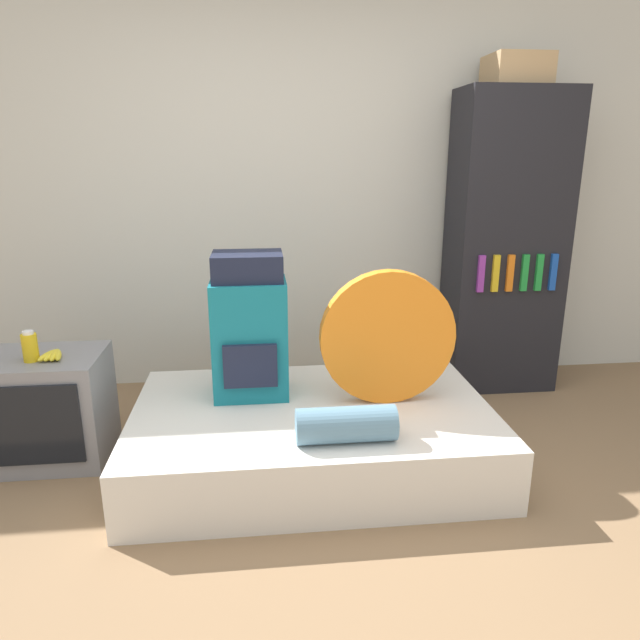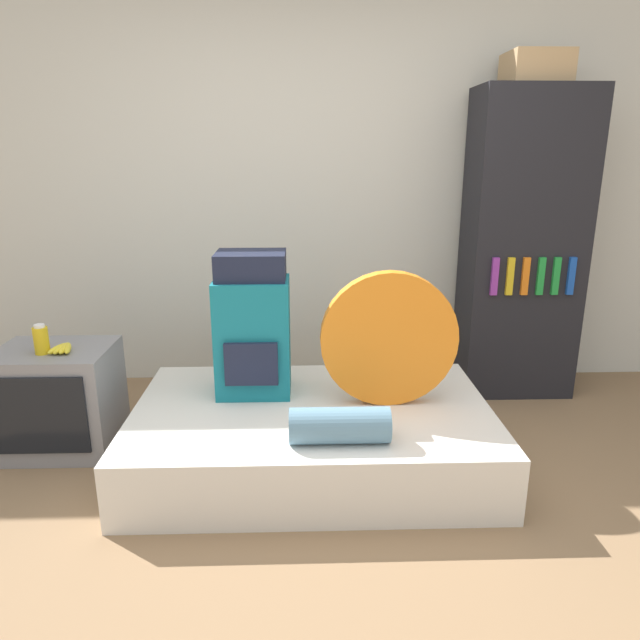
{
  "view_description": "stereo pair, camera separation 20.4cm",
  "coord_description": "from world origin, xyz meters",
  "px_view_note": "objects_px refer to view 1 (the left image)",
  "views": [
    {
      "loc": [
        -0.28,
        -1.77,
        1.53
      ],
      "look_at": [
        0.01,
        0.84,
        0.77
      ],
      "focal_mm": 32.0,
      "sensor_mm": 36.0,
      "label": 1
    },
    {
      "loc": [
        -0.07,
        -1.79,
        1.53
      ],
      "look_at": [
        0.01,
        0.84,
        0.77
      ],
      "focal_mm": 32.0,
      "sensor_mm": 36.0,
      "label": 2
    }
  ],
  "objects_px": {
    "tent_bag": "(387,337)",
    "cardboard_box": "(517,71)",
    "backpack": "(250,328)",
    "canister": "(30,347)",
    "sleeping_roll": "(346,425)",
    "television": "(48,408)",
    "bookshelf": "(505,245)"
  },
  "relations": [
    {
      "from": "television",
      "to": "bookshelf",
      "type": "height_order",
      "value": "bookshelf"
    },
    {
      "from": "television",
      "to": "cardboard_box",
      "type": "bearing_deg",
      "value": 15.98
    },
    {
      "from": "tent_bag",
      "to": "canister",
      "type": "xyz_separation_m",
      "value": [
        -1.74,
        0.11,
        -0.02
      ]
    },
    {
      "from": "tent_bag",
      "to": "cardboard_box",
      "type": "height_order",
      "value": "cardboard_box"
    },
    {
      "from": "television",
      "to": "bookshelf",
      "type": "bearing_deg",
      "value": 15.14
    },
    {
      "from": "television",
      "to": "cardboard_box",
      "type": "relative_size",
      "value": 1.68
    },
    {
      "from": "tent_bag",
      "to": "cardboard_box",
      "type": "bearing_deg",
      "value": 44.29
    },
    {
      "from": "backpack",
      "to": "sleeping_roll",
      "type": "xyz_separation_m",
      "value": [
        0.41,
        -0.57,
        -0.28
      ]
    },
    {
      "from": "sleeping_roll",
      "to": "cardboard_box",
      "type": "height_order",
      "value": "cardboard_box"
    },
    {
      "from": "sleeping_roll",
      "to": "television",
      "type": "distance_m",
      "value": 1.57
    },
    {
      "from": "canister",
      "to": "cardboard_box",
      "type": "distance_m",
      "value": 3.15
    },
    {
      "from": "television",
      "to": "canister",
      "type": "xyz_separation_m",
      "value": [
        -0.02,
        -0.06,
        0.35
      ]
    },
    {
      "from": "backpack",
      "to": "canister",
      "type": "relative_size",
      "value": 4.87
    },
    {
      "from": "sleeping_roll",
      "to": "canister",
      "type": "distance_m",
      "value": 1.58
    },
    {
      "from": "bookshelf",
      "to": "backpack",
      "type": "bearing_deg",
      "value": -156.06
    },
    {
      "from": "backpack",
      "to": "television",
      "type": "distance_m",
      "value": 1.12
    },
    {
      "from": "canister",
      "to": "bookshelf",
      "type": "relative_size",
      "value": 0.08
    },
    {
      "from": "backpack",
      "to": "canister",
      "type": "xyz_separation_m",
      "value": [
        -1.06,
        -0.06,
        -0.04
      ]
    },
    {
      "from": "backpack",
      "to": "cardboard_box",
      "type": "xyz_separation_m",
      "value": [
        1.65,
        0.78,
        1.34
      ]
    },
    {
      "from": "backpack",
      "to": "sleeping_roll",
      "type": "distance_m",
      "value": 0.76
    },
    {
      "from": "bookshelf",
      "to": "cardboard_box",
      "type": "height_order",
      "value": "cardboard_box"
    },
    {
      "from": "backpack",
      "to": "sleeping_roll",
      "type": "bearing_deg",
      "value": -54.05
    },
    {
      "from": "tent_bag",
      "to": "bookshelf",
      "type": "relative_size",
      "value": 0.35
    },
    {
      "from": "television",
      "to": "canister",
      "type": "bearing_deg",
      "value": -104.82
    },
    {
      "from": "tent_bag",
      "to": "canister",
      "type": "distance_m",
      "value": 1.75
    },
    {
      "from": "backpack",
      "to": "canister",
      "type": "bearing_deg",
      "value": -176.91
    },
    {
      "from": "backpack",
      "to": "tent_bag",
      "type": "xyz_separation_m",
      "value": [
        0.68,
        -0.17,
        -0.02
      ]
    },
    {
      "from": "cardboard_box",
      "to": "television",
      "type": "bearing_deg",
      "value": -164.02
    },
    {
      "from": "sleeping_roll",
      "to": "canister",
      "type": "bearing_deg",
      "value": 160.76
    },
    {
      "from": "tent_bag",
      "to": "sleeping_roll",
      "type": "relative_size",
      "value": 1.55
    },
    {
      "from": "sleeping_roll",
      "to": "cardboard_box",
      "type": "bearing_deg",
      "value": 47.54
    },
    {
      "from": "television",
      "to": "cardboard_box",
      "type": "distance_m",
      "value": 3.29
    }
  ]
}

